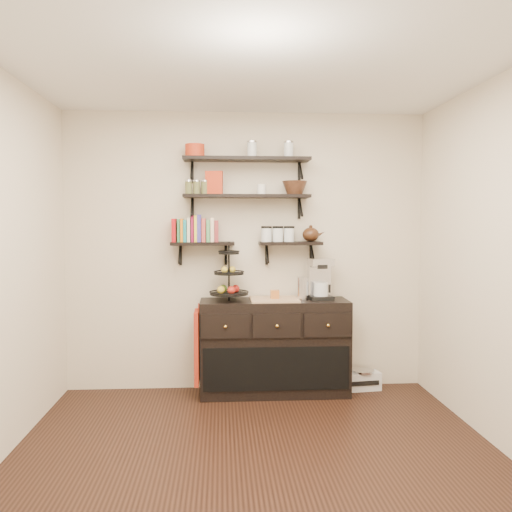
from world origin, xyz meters
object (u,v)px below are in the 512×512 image
Objects in this scene: sideboard at (274,347)px; fruit_stand at (229,281)px; coffee_maker at (320,280)px; radio at (363,380)px.

sideboard is 0.76m from fruit_stand.
coffee_maker is (0.44, 0.03, 0.64)m from sideboard.
fruit_stand is 0.87m from coffee_maker.
coffee_maker is 1.15× the size of radio.
coffee_maker is at bearing 177.05° from radio.
fruit_stand is at bearing 175.03° from radio.
fruit_stand reaches higher than coffee_maker.
fruit_stand reaches higher than radio.
sideboard reaches higher than radio.
sideboard is 0.95m from radio.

